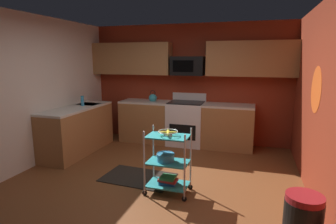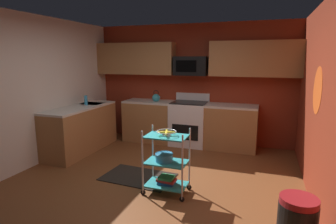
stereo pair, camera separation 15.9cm
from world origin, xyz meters
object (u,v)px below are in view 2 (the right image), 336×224
at_px(book_stack, 166,180).
at_px(fruit_bowl, 166,132).
at_px(mixing_bowl_large, 164,157).
at_px(dish_soap_bottle, 86,100).
at_px(rolling_cart, 166,162).
at_px(kettle, 156,98).
at_px(microwave, 191,66).
at_px(oven_range, 189,123).

bearing_deg(book_stack, fruit_bowl, 0.00).
bearing_deg(mixing_bowl_large, fruit_bowl, 0.00).
distance_m(fruit_bowl, dish_soap_bottle, 2.56).
bearing_deg(fruit_bowl, rolling_cart, -14.04).
xyz_separation_m(mixing_bowl_large, dish_soap_bottle, (-2.17, 1.29, 0.50)).
xyz_separation_m(kettle, dish_soap_bottle, (-1.14, -0.99, 0.02)).
distance_m(rolling_cart, dish_soap_bottle, 2.62).
bearing_deg(microwave, oven_range, -89.74).
relative_size(microwave, book_stack, 2.59).
relative_size(oven_range, kettle, 4.17).
bearing_deg(kettle, oven_range, 0.29).
xyz_separation_m(microwave, mixing_bowl_large, (0.26, -2.39, -1.18)).
bearing_deg(fruit_bowl, book_stack, 0.00).
height_order(rolling_cart, fruit_bowl, rolling_cart).
relative_size(mixing_bowl_large, kettle, 0.95).
distance_m(mixing_bowl_large, book_stack, 0.34).
bearing_deg(microwave, kettle, -171.93).
bearing_deg(oven_range, book_stack, -82.64).
bearing_deg(kettle, book_stack, -65.07).
distance_m(microwave, dish_soap_bottle, 2.30).
relative_size(mixing_bowl_large, dish_soap_bottle, 1.26).
distance_m(oven_range, rolling_cart, 2.31).
bearing_deg(oven_range, fruit_bowl, -82.64).
bearing_deg(kettle, rolling_cart, -65.07).
distance_m(book_stack, dish_soap_bottle, 2.69).
height_order(rolling_cart, dish_soap_bottle, dish_soap_bottle).
bearing_deg(microwave, mixing_bowl_large, -83.76).
xyz_separation_m(oven_range, book_stack, (0.30, -2.29, -0.29)).
bearing_deg(kettle, fruit_bowl, -65.07).
bearing_deg(mixing_bowl_large, microwave, 96.24).
bearing_deg(mixing_bowl_large, oven_range, 96.51).
bearing_deg(fruit_bowl, mixing_bowl_large, -180.00).
distance_m(microwave, mixing_bowl_large, 2.68).
xyz_separation_m(rolling_cart, mixing_bowl_large, (-0.03, 0.00, 0.07)).
relative_size(fruit_bowl, book_stack, 1.01).
bearing_deg(fruit_bowl, oven_range, 97.36).
distance_m(rolling_cart, kettle, 2.58).
height_order(microwave, kettle, microwave).
relative_size(oven_range, book_stack, 4.07).
bearing_deg(dish_soap_bottle, rolling_cart, -30.40).
height_order(rolling_cart, mixing_bowl_large, rolling_cart).
height_order(oven_range, mixing_bowl_large, oven_range).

